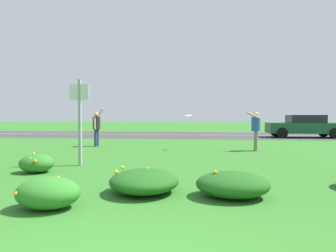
{
  "coord_description": "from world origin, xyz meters",
  "views": [
    {
      "loc": [
        0.73,
        -2.11,
        1.38
      ],
      "look_at": [
        -0.65,
        9.8,
        0.99
      ],
      "focal_mm": 32.46,
      "sensor_mm": 36.0,
      "label": 1
    }
  ],
  "objects_px": {
    "person_catcher_blue_shirt": "(256,128)",
    "car_dark_green_center_left": "(304,126)",
    "person_thrower_dark_shirt": "(97,126)",
    "frisbee_white": "(188,116)",
    "sign_post_near_path": "(80,113)"
  },
  "relations": [
    {
      "from": "person_catcher_blue_shirt",
      "to": "car_dark_green_center_left",
      "type": "relative_size",
      "value": 0.35
    },
    {
      "from": "person_thrower_dark_shirt",
      "to": "car_dark_green_center_left",
      "type": "xyz_separation_m",
      "value": [
        11.27,
        6.97,
        -0.19
      ]
    },
    {
      "from": "person_thrower_dark_shirt",
      "to": "frisbee_white",
      "type": "bearing_deg",
      "value": -11.49
    },
    {
      "from": "frisbee_white",
      "to": "person_catcher_blue_shirt",
      "type": "bearing_deg",
      "value": -3.45
    },
    {
      "from": "sign_post_near_path",
      "to": "car_dark_green_center_left",
      "type": "bearing_deg",
      "value": 51.12
    },
    {
      "from": "frisbee_white",
      "to": "person_thrower_dark_shirt",
      "type": "bearing_deg",
      "value": 168.51
    },
    {
      "from": "sign_post_near_path",
      "to": "car_dark_green_center_left",
      "type": "relative_size",
      "value": 0.53
    },
    {
      "from": "sign_post_near_path",
      "to": "person_catcher_blue_shirt",
      "type": "bearing_deg",
      "value": 37.66
    },
    {
      "from": "sign_post_near_path",
      "to": "car_dark_green_center_left",
      "type": "distance_m",
      "value": 15.71
    },
    {
      "from": "person_thrower_dark_shirt",
      "to": "frisbee_white",
      "type": "distance_m",
      "value": 4.33
    },
    {
      "from": "sign_post_near_path",
      "to": "person_catcher_blue_shirt",
      "type": "relative_size",
      "value": 1.53
    },
    {
      "from": "person_catcher_blue_shirt",
      "to": "car_dark_green_center_left",
      "type": "xyz_separation_m",
      "value": [
        4.37,
        7.99,
        -0.19
      ]
    },
    {
      "from": "person_thrower_dark_shirt",
      "to": "person_catcher_blue_shirt",
      "type": "bearing_deg",
      "value": -8.41
    },
    {
      "from": "person_thrower_dark_shirt",
      "to": "person_catcher_blue_shirt",
      "type": "distance_m",
      "value": 6.97
    },
    {
      "from": "sign_post_near_path",
      "to": "person_catcher_blue_shirt",
      "type": "distance_m",
      "value": 6.94
    }
  ]
}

